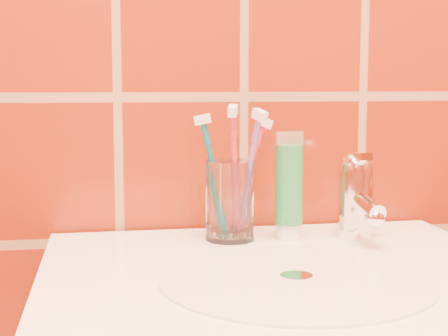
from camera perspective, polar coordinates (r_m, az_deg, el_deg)
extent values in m
cube|color=white|center=(0.83, 5.00, -13.62)|extent=(0.56, 0.46, 0.16)
cylinder|color=silver|center=(0.76, 6.04, -9.12)|extent=(0.30, 0.30, 0.00)
cylinder|color=white|center=(0.76, 6.04, -8.97)|extent=(0.04, 0.04, 0.00)
cylinder|color=white|center=(0.93, 0.52, -2.72)|extent=(0.08, 0.08, 0.11)
cylinder|color=white|center=(0.94, 5.38, -5.28)|extent=(0.03, 0.03, 0.02)
cylinder|color=#1B7335|center=(0.93, 5.43, -1.38)|extent=(0.04, 0.04, 0.11)
cube|color=beige|center=(0.92, 5.48, 2.48)|extent=(0.04, 0.00, 0.02)
cylinder|color=white|center=(0.96, 10.85, -2.93)|extent=(0.05, 0.05, 0.09)
sphere|color=white|center=(0.95, 10.92, -0.11)|extent=(0.05, 0.05, 0.05)
cylinder|color=white|center=(0.92, 11.69, -2.88)|extent=(0.02, 0.09, 0.03)
cube|color=white|center=(0.94, 11.20, 0.89)|extent=(0.02, 0.06, 0.01)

